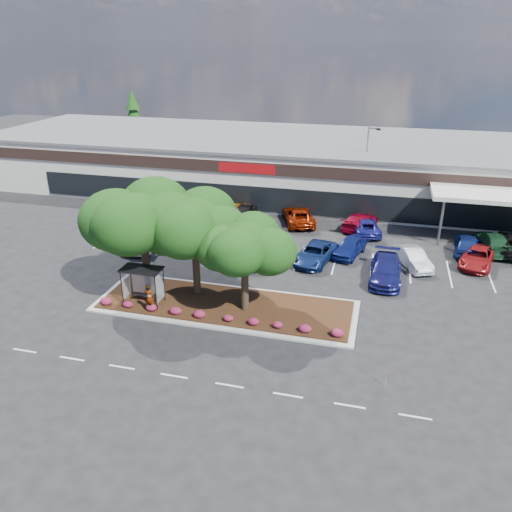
% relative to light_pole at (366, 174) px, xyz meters
% --- Properties ---
extents(ground, '(160.00, 160.00, 0.00)m').
position_rel_light_pole_xyz_m(ground, '(-5.87, -28.02, -3.87)').
color(ground, black).
rests_on(ground, ground).
extents(retail_store, '(80.40, 25.20, 6.25)m').
position_rel_light_pole_xyz_m(retail_store, '(-5.80, 5.89, -0.72)').
color(retail_store, beige).
rests_on(retail_store, ground).
extents(landscape_island, '(18.00, 6.00, 0.26)m').
position_rel_light_pole_xyz_m(landscape_island, '(-7.87, -24.02, -3.75)').
color(landscape_island, '#ADADA7').
rests_on(landscape_island, ground).
extents(lane_markings, '(33.12, 20.06, 0.01)m').
position_rel_light_pole_xyz_m(lane_markings, '(-6.01, -17.59, -3.87)').
color(lane_markings, silver).
rests_on(lane_markings, ground).
extents(shrub_row, '(17.00, 0.80, 0.50)m').
position_rel_light_pole_xyz_m(shrub_row, '(-7.87, -26.12, -3.36)').
color(shrub_row, '#992348').
rests_on(shrub_row, landscape_island).
extents(bus_shelter, '(2.75, 1.55, 2.59)m').
position_rel_light_pole_xyz_m(bus_shelter, '(-13.37, -25.07, -1.57)').
color(bus_shelter, black).
rests_on(bus_shelter, landscape_island).
extents(island_tree_west, '(7.20, 7.20, 7.89)m').
position_rel_light_pole_xyz_m(island_tree_west, '(-13.87, -23.52, 0.33)').
color(island_tree_west, '#153D0D').
rests_on(island_tree_west, landscape_island).
extents(island_tree_mid, '(6.60, 6.60, 7.32)m').
position_rel_light_pole_xyz_m(island_tree_mid, '(-10.37, -22.82, 0.05)').
color(island_tree_mid, '#153D0D').
rests_on(island_tree_mid, landscape_island).
extents(island_tree_east, '(5.80, 5.80, 6.50)m').
position_rel_light_pole_xyz_m(island_tree_east, '(-6.37, -24.32, -0.36)').
color(island_tree_east, '#153D0D').
rests_on(island_tree_east, landscape_island).
extents(conifer_north_west, '(4.40, 4.40, 10.00)m').
position_rel_light_pole_xyz_m(conifer_north_west, '(-35.87, 17.98, 1.13)').
color(conifer_north_west, '#153D0D').
rests_on(conifer_north_west, ground).
extents(person_waiting, '(0.72, 0.48, 1.92)m').
position_rel_light_pole_xyz_m(person_waiting, '(-12.50, -26.10, -2.65)').
color(person_waiting, '#594C47').
rests_on(person_waiting, landscape_island).
extents(light_pole, '(1.43, 0.58, 8.80)m').
position_rel_light_pole_xyz_m(light_pole, '(0.00, 0.00, 0.00)').
color(light_pole, '#ADADA7').
rests_on(light_pole, ground).
extents(survey_stake, '(0.08, 0.14, 0.93)m').
position_rel_light_pole_xyz_m(survey_stake, '(3.07, -29.99, -3.27)').
color(survey_stake, '#A37B55').
rests_on(survey_stake, ground).
extents(car_0, '(2.69, 5.79, 1.64)m').
position_rel_light_pole_xyz_m(car_0, '(-18.52, -15.41, -3.05)').
color(car_0, '#57565E').
rests_on(car_0, ground).
extents(car_1, '(2.91, 5.31, 1.66)m').
position_rel_light_pole_xyz_m(car_1, '(-17.96, -15.79, -3.04)').
color(car_1, silver).
rests_on(car_1, ground).
extents(car_2, '(2.01, 4.75, 1.37)m').
position_rel_light_pole_xyz_m(car_2, '(-9.28, -16.03, -3.19)').
color(car_2, black).
rests_on(car_2, ground).
extents(car_3, '(3.55, 6.40, 1.69)m').
position_rel_light_pole_xyz_m(car_3, '(-7.98, -15.64, -3.03)').
color(car_3, black).
rests_on(car_3, ground).
extents(car_4, '(3.58, 5.76, 1.49)m').
position_rel_light_pole_xyz_m(car_4, '(-3.01, -14.92, -3.13)').
color(car_4, navy).
rests_on(car_4, ground).
extents(car_5, '(3.01, 4.90, 1.56)m').
position_rel_light_pole_xyz_m(car_5, '(-0.36, -12.80, -3.09)').
color(car_5, navy).
rests_on(car_5, ground).
extents(car_6, '(2.40, 5.77, 1.67)m').
position_rel_light_pole_xyz_m(car_6, '(2.69, -16.86, -3.04)').
color(car_6, navy).
rests_on(car_6, ground).
extents(car_7, '(3.29, 4.78, 1.49)m').
position_rel_light_pole_xyz_m(car_7, '(4.79, -13.83, -3.13)').
color(car_7, '#B7BEC3').
rests_on(car_7, ground).
extents(car_8, '(3.66, 5.60, 1.43)m').
position_rel_light_pole_xyz_m(car_8, '(9.87, -12.24, -3.16)').
color(car_8, maroon).
rests_on(car_8, ground).
extents(car_9, '(3.80, 5.56, 1.41)m').
position_rel_light_pole_xyz_m(car_9, '(-17.98, -6.93, -3.17)').
color(car_9, '#773C0B').
rests_on(car_9, ground).
extents(car_10, '(2.25, 4.92, 1.64)m').
position_rel_light_pole_xyz_m(car_10, '(-11.50, -6.16, -3.05)').
color(car_10, black).
rests_on(car_10, ground).
extents(car_11, '(3.22, 5.12, 1.59)m').
position_rel_light_pole_xyz_m(car_11, '(-12.99, -5.92, -3.08)').
color(car_11, brown).
rests_on(car_11, ground).
extents(car_12, '(4.44, 6.36, 1.61)m').
position_rel_light_pole_xyz_m(car_12, '(-6.00, -6.09, -3.07)').
color(car_12, '#761702').
rests_on(car_12, ground).
extents(car_13, '(3.82, 5.60, 1.51)m').
position_rel_light_pole_xyz_m(car_13, '(0.02, -5.98, -3.12)').
color(car_13, maroon).
rests_on(car_13, ground).
extents(car_14, '(3.40, 5.52, 1.43)m').
position_rel_light_pole_xyz_m(car_14, '(0.63, -7.20, -3.16)').
color(car_14, navy).
rests_on(car_14, ground).
extents(car_15, '(2.50, 5.09, 1.67)m').
position_rel_light_pole_xyz_m(car_15, '(9.33, -9.79, -3.04)').
color(car_15, navy).
rests_on(car_15, ground).
extents(car_17, '(2.93, 5.79, 1.61)m').
position_rel_light_pole_xyz_m(car_17, '(11.59, -8.64, -3.07)').
color(car_17, '#225731').
rests_on(car_17, ground).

